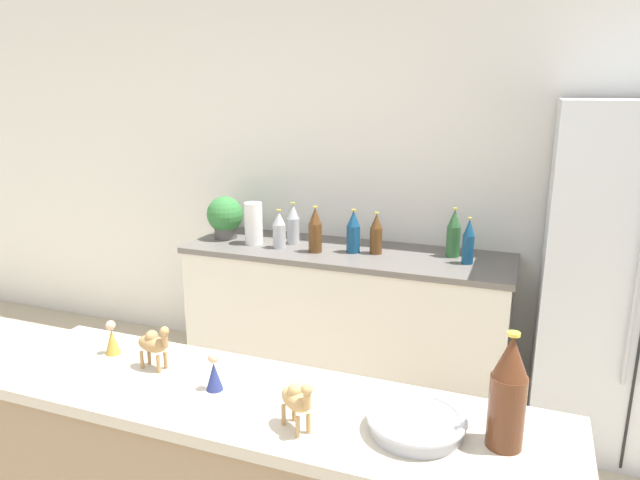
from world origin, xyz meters
TOP-DOWN VIEW (x-y plane):
  - wall_back at (0.00, 2.73)m, footprint 8.00×0.06m
  - back_counter at (-0.26, 2.40)m, footprint 2.00×0.63m
  - refrigerator at (1.31, 2.34)m, footprint 0.89×0.70m
  - potted_plant at (-1.10, 2.40)m, footprint 0.24×0.24m
  - paper_towel_roll at (-0.86, 2.34)m, footprint 0.11×0.11m
  - back_bottle_0 at (-0.66, 2.31)m, footprint 0.08×0.08m
  - back_bottle_1 at (-0.42, 2.30)m, footprint 0.08×0.08m
  - back_bottle_2 at (-0.63, 2.43)m, footprint 0.08×0.08m
  - back_bottle_3 at (0.37, 2.50)m, footprint 0.08×0.08m
  - back_bottle_4 at (-0.07, 2.40)m, footprint 0.07×0.07m
  - back_bottle_5 at (0.47, 2.38)m, footprint 0.06×0.06m
  - back_bottle_6 at (-0.21, 2.37)m, footprint 0.08×0.08m
  - wine_bottle at (0.76, 0.49)m, footprint 0.09×0.09m
  - fruit_bowl at (0.55, 0.47)m, footprint 0.25×0.25m
  - camel_figurine at (0.27, 0.38)m, footprint 0.12×0.10m
  - camel_figurine_second at (-0.26, 0.52)m, footprint 0.12×0.06m
  - wise_man_figurine_crimson at (-0.03, 0.48)m, footprint 0.05×0.05m
  - wise_man_figurine_purple at (-0.46, 0.56)m, footprint 0.05×0.05m

SIDE VIEW (x-z plane):
  - back_counter at x=-0.26m, z-range 0.00..0.89m
  - refrigerator at x=1.31m, z-range 0.00..1.80m
  - back_bottle_0 at x=-0.66m, z-range 0.88..1.13m
  - back_bottle_4 at x=-0.07m, z-range 0.88..1.14m
  - back_bottle_6 at x=-0.21m, z-range 0.88..1.15m
  - back_bottle_2 at x=-0.63m, z-range 0.88..1.15m
  - back_bottle_5 at x=0.47m, z-range 0.88..1.15m
  - paper_towel_roll at x=-0.86m, z-range 0.89..1.15m
  - back_bottle_1 at x=-0.42m, z-range 0.88..1.16m
  - back_bottle_3 at x=0.37m, z-range 0.88..1.17m
  - potted_plant at x=-1.10m, z-range 0.90..1.17m
  - fruit_bowl at x=0.55m, z-range 1.01..1.06m
  - wise_man_figurine_crimson at x=-0.03m, z-range 1.00..1.12m
  - wise_man_figurine_purple at x=-0.46m, z-range 1.00..1.12m
  - camel_figurine_second at x=-0.26m, z-range 1.02..1.17m
  - camel_figurine at x=0.27m, z-range 1.02..1.17m
  - wine_bottle at x=0.76m, z-range 1.01..1.30m
  - wall_back at x=0.00m, z-range 0.00..2.55m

